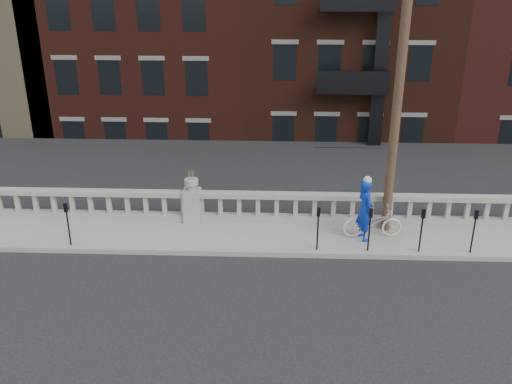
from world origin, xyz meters
TOP-DOWN VIEW (x-y plane):
  - ground at (0.00, 0.00)m, footprint 120.00×120.00m
  - sidewalk at (0.00, 3.00)m, footprint 32.00×2.20m
  - balustrade at (0.00, 3.95)m, footprint 28.00×0.34m
  - planter_pedestal at (0.00, 3.95)m, footprint 0.55×0.55m
  - lower_level at (0.56, 23.04)m, footprint 80.00×44.00m
  - utility_pole at (6.20, 3.60)m, footprint 1.60×0.28m
  - parking_meter_a at (-3.45, 2.15)m, footprint 0.10×0.09m
  - parking_meter_b at (3.95, 2.15)m, footprint 0.10×0.09m
  - parking_meter_c at (5.45, 2.15)m, footprint 0.10×0.09m
  - parking_meter_d at (6.95, 2.15)m, footprint 0.10×0.09m
  - parking_meter_e at (8.45, 2.15)m, footprint 0.10×0.09m
  - bicycle at (5.70, 3.07)m, footprint 1.87×0.78m
  - cyclist at (5.41, 2.92)m, footprint 0.68×0.83m

SIDE VIEW (x-z plane):
  - ground at x=0.00m, z-range 0.00..0.00m
  - sidewalk at x=0.00m, z-range 0.00..0.15m
  - bicycle at x=5.70m, z-range 0.15..1.11m
  - balustrade at x=0.00m, z-range 0.13..1.16m
  - planter_pedestal at x=0.00m, z-range -0.05..1.71m
  - parking_meter_a at x=-3.45m, z-range 0.32..1.68m
  - parking_meter_b at x=3.95m, z-range 0.32..1.68m
  - parking_meter_c at x=5.45m, z-range 0.32..1.68m
  - parking_meter_d at x=6.95m, z-range 0.32..1.68m
  - parking_meter_e at x=8.45m, z-range 0.32..1.68m
  - cyclist at x=5.41m, z-range 0.15..2.10m
  - lower_level at x=0.56m, z-range -7.77..13.03m
  - utility_pole at x=6.20m, z-range 0.24..10.24m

